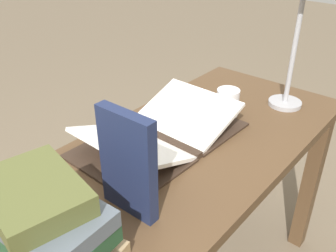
{
  "coord_description": "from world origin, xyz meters",
  "views": [
    {
      "loc": [
        0.71,
        0.58,
        1.38
      ],
      "look_at": [
        -0.03,
        -0.03,
        0.82
      ],
      "focal_mm": 40.0,
      "sensor_mm": 36.0,
      "label": 1
    }
  ],
  "objects_px": {
    "book_standing_upright": "(128,164)",
    "book_stack_tall": "(41,225)",
    "open_book": "(161,133)",
    "coffee_mug": "(227,102)"
  },
  "relations": [
    {
      "from": "book_standing_upright",
      "to": "open_book",
      "type": "bearing_deg",
      "value": -153.56
    },
    {
      "from": "open_book",
      "to": "book_stack_tall",
      "type": "xyz_separation_m",
      "value": [
        0.5,
        0.12,
        0.06
      ]
    },
    {
      "from": "open_book",
      "to": "book_standing_upright",
      "type": "bearing_deg",
      "value": 28.95
    },
    {
      "from": "book_standing_upright",
      "to": "coffee_mug",
      "type": "height_order",
      "value": "book_standing_upright"
    },
    {
      "from": "book_standing_upright",
      "to": "book_stack_tall",
      "type": "bearing_deg",
      "value": -9.13
    },
    {
      "from": "book_stack_tall",
      "to": "book_standing_upright",
      "type": "bearing_deg",
      "value": 171.82
    },
    {
      "from": "open_book",
      "to": "book_standing_upright",
      "type": "height_order",
      "value": "book_standing_upright"
    },
    {
      "from": "book_stack_tall",
      "to": "book_standing_upright",
      "type": "relative_size",
      "value": 1.22
    },
    {
      "from": "coffee_mug",
      "to": "book_standing_upright",
      "type": "bearing_deg",
      "value": 8.12
    },
    {
      "from": "book_standing_upright",
      "to": "coffee_mug",
      "type": "bearing_deg",
      "value": -172.83
    }
  ]
}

